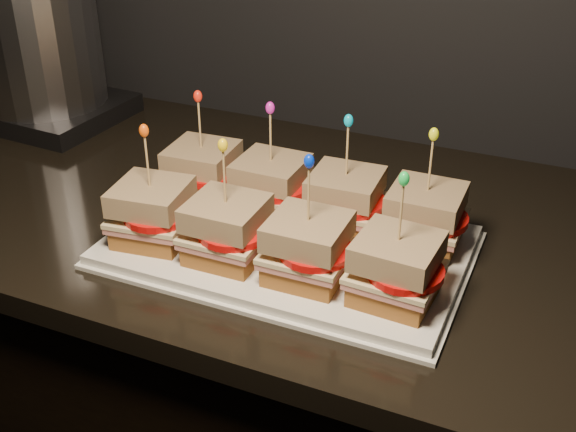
% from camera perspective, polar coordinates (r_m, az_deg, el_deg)
% --- Properties ---
extents(granite_slab, '(2.21, 0.65, 0.03)m').
position_cam_1_polar(granite_slab, '(0.99, 14.58, -3.56)').
color(granite_slab, black).
rests_on(granite_slab, cabinet).
extents(platter, '(0.45, 0.28, 0.02)m').
position_cam_1_polar(platter, '(0.95, 0.00, -2.42)').
color(platter, white).
rests_on(platter, granite_slab).
extents(platter_rim, '(0.46, 0.29, 0.01)m').
position_cam_1_polar(platter_rim, '(0.95, 0.00, -2.73)').
color(platter_rim, white).
rests_on(platter_rim, granite_slab).
extents(sandwich_0_bread_bot, '(0.09, 0.09, 0.02)m').
position_cam_1_polar(sandwich_0_bread_bot, '(1.05, -6.67, 2.17)').
color(sandwich_0_bread_bot, brown).
rests_on(sandwich_0_bread_bot, platter).
extents(sandwich_0_ham, '(0.10, 0.10, 0.01)m').
position_cam_1_polar(sandwich_0_ham, '(1.04, -6.72, 2.96)').
color(sandwich_0_ham, '#BD6F65').
rests_on(sandwich_0_ham, sandwich_0_bread_bot).
extents(sandwich_0_cheese, '(0.10, 0.10, 0.01)m').
position_cam_1_polar(sandwich_0_cheese, '(1.04, -6.74, 3.31)').
color(sandwich_0_cheese, beige).
rests_on(sandwich_0_cheese, sandwich_0_ham).
extents(sandwich_0_tomato, '(0.09, 0.09, 0.01)m').
position_cam_1_polar(sandwich_0_tomato, '(1.03, -6.35, 3.43)').
color(sandwich_0_tomato, red).
rests_on(sandwich_0_tomato, sandwich_0_cheese).
extents(sandwich_0_bread_top, '(0.09, 0.09, 0.03)m').
position_cam_1_polar(sandwich_0_bread_top, '(1.03, -6.83, 4.66)').
color(sandwich_0_bread_top, '#5C3616').
rests_on(sandwich_0_bread_top, sandwich_0_tomato).
extents(sandwich_0_pick, '(0.00, 0.00, 0.09)m').
position_cam_1_polar(sandwich_0_pick, '(1.01, -6.98, 6.98)').
color(sandwich_0_pick, tan).
rests_on(sandwich_0_pick, sandwich_0_bread_top).
extents(sandwich_0_frill, '(0.01, 0.01, 0.02)m').
position_cam_1_polar(sandwich_0_frill, '(1.00, -7.14, 9.37)').
color(sandwich_0_frill, red).
rests_on(sandwich_0_frill, sandwich_0_pick).
extents(sandwich_1_bread_bot, '(0.09, 0.09, 0.02)m').
position_cam_1_polar(sandwich_1_bread_bot, '(1.01, -1.33, 1.05)').
color(sandwich_1_bread_bot, brown).
rests_on(sandwich_1_bread_bot, platter).
extents(sandwich_1_ham, '(0.10, 0.09, 0.01)m').
position_cam_1_polar(sandwich_1_ham, '(1.00, -1.34, 1.87)').
color(sandwich_1_ham, '#BD6F65').
rests_on(sandwich_1_ham, sandwich_1_bread_bot).
extents(sandwich_1_cheese, '(0.10, 0.10, 0.01)m').
position_cam_1_polar(sandwich_1_cheese, '(1.00, -1.34, 2.22)').
color(sandwich_1_cheese, beige).
rests_on(sandwich_1_cheese, sandwich_1_ham).
extents(sandwich_1_tomato, '(0.09, 0.09, 0.01)m').
position_cam_1_polar(sandwich_1_tomato, '(0.98, -0.86, 2.33)').
color(sandwich_1_tomato, red).
rests_on(sandwich_1_tomato, sandwich_1_cheese).
extents(sandwich_1_bread_top, '(0.09, 0.09, 0.03)m').
position_cam_1_polar(sandwich_1_bread_top, '(0.98, -1.36, 3.63)').
color(sandwich_1_bread_top, '#5C3616').
rests_on(sandwich_1_bread_top, sandwich_1_tomato).
extents(sandwich_1_pick, '(0.00, 0.00, 0.09)m').
position_cam_1_polar(sandwich_1_pick, '(0.97, -1.39, 6.04)').
color(sandwich_1_pick, tan).
rests_on(sandwich_1_pick, sandwich_1_bread_top).
extents(sandwich_1_frill, '(0.01, 0.01, 0.02)m').
position_cam_1_polar(sandwich_1_frill, '(0.95, -1.42, 8.54)').
color(sandwich_1_frill, '#CE1CA9').
rests_on(sandwich_1_frill, sandwich_1_pick).
extents(sandwich_2_bread_bot, '(0.09, 0.09, 0.02)m').
position_cam_1_polar(sandwich_2_bread_bot, '(0.97, 4.46, -0.18)').
color(sandwich_2_bread_bot, brown).
rests_on(sandwich_2_bread_bot, platter).
extents(sandwich_2_ham, '(0.10, 0.10, 0.01)m').
position_cam_1_polar(sandwich_2_ham, '(0.96, 4.50, 0.66)').
color(sandwich_2_ham, '#BD6F65').
rests_on(sandwich_2_ham, sandwich_2_bread_bot).
extents(sandwich_2_cheese, '(0.10, 0.10, 0.01)m').
position_cam_1_polar(sandwich_2_cheese, '(0.96, 4.51, 1.02)').
color(sandwich_2_cheese, beige).
rests_on(sandwich_2_cheese, sandwich_2_ham).
extents(sandwich_2_tomato, '(0.09, 0.09, 0.01)m').
position_cam_1_polar(sandwich_2_tomato, '(0.95, 5.09, 1.12)').
color(sandwich_2_tomato, red).
rests_on(sandwich_2_tomato, sandwich_2_cheese).
extents(sandwich_2_bread_top, '(0.09, 0.09, 0.03)m').
position_cam_1_polar(sandwich_2_bread_top, '(0.95, 4.58, 2.47)').
color(sandwich_2_bread_top, '#5C3616').
rests_on(sandwich_2_bread_top, sandwich_2_tomato).
extents(sandwich_2_pick, '(0.00, 0.00, 0.09)m').
position_cam_1_polar(sandwich_2_pick, '(0.93, 4.69, 4.95)').
color(sandwich_2_pick, tan).
rests_on(sandwich_2_pick, sandwich_2_bread_top).
extents(sandwich_2_frill, '(0.01, 0.01, 0.02)m').
position_cam_1_polar(sandwich_2_frill, '(0.91, 4.80, 7.53)').
color(sandwich_2_frill, '#03A3C8').
rests_on(sandwich_2_frill, sandwich_2_pick).
extents(sandwich_3_bread_bot, '(0.09, 0.09, 0.02)m').
position_cam_1_polar(sandwich_3_bread_bot, '(0.95, 10.61, -1.48)').
color(sandwich_3_bread_bot, brown).
rests_on(sandwich_3_bread_bot, platter).
extents(sandwich_3_ham, '(0.10, 0.09, 0.01)m').
position_cam_1_polar(sandwich_3_ham, '(0.94, 10.70, -0.63)').
color(sandwich_3_ham, '#BD6F65').
rests_on(sandwich_3_ham, sandwich_3_bread_bot).
extents(sandwich_3_cheese, '(0.10, 0.10, 0.01)m').
position_cam_1_polar(sandwich_3_cheese, '(0.94, 10.74, -0.26)').
color(sandwich_3_cheese, beige).
rests_on(sandwich_3_cheese, sandwich_3_ham).
extents(sandwich_3_tomato, '(0.09, 0.09, 0.01)m').
position_cam_1_polar(sandwich_3_tomato, '(0.93, 11.41, -0.18)').
color(sandwich_3_tomato, red).
rests_on(sandwich_3_tomato, sandwich_3_cheese).
extents(sandwich_3_bread_top, '(0.09, 0.09, 0.03)m').
position_cam_1_polar(sandwich_3_bread_top, '(0.92, 10.90, 1.20)').
color(sandwich_3_bread_top, '#5C3616').
rests_on(sandwich_3_bread_top, sandwich_3_tomato).
extents(sandwich_3_pick, '(0.00, 0.00, 0.09)m').
position_cam_1_polar(sandwich_3_pick, '(0.90, 11.17, 3.73)').
color(sandwich_3_pick, tan).
rests_on(sandwich_3_pick, sandwich_3_bread_top).
extents(sandwich_3_frill, '(0.01, 0.01, 0.02)m').
position_cam_1_polar(sandwich_3_frill, '(0.88, 11.45, 6.35)').
color(sandwich_3_frill, yellow).
rests_on(sandwich_3_frill, sandwich_3_pick).
extents(sandwich_4_bread_bot, '(0.10, 0.10, 0.02)m').
position_cam_1_polar(sandwich_4_bread_bot, '(0.96, -10.50, -1.12)').
color(sandwich_4_bread_bot, brown).
rests_on(sandwich_4_bread_bot, platter).
extents(sandwich_4_ham, '(0.11, 0.10, 0.01)m').
position_cam_1_polar(sandwich_4_ham, '(0.95, -10.59, -0.28)').
color(sandwich_4_ham, '#BD6F65').
rests_on(sandwich_4_ham, sandwich_4_bread_bot).
extents(sandwich_4_cheese, '(0.11, 0.11, 0.01)m').
position_cam_1_polar(sandwich_4_cheese, '(0.95, -10.63, 0.08)').
color(sandwich_4_cheese, beige).
rests_on(sandwich_4_cheese, sandwich_4_ham).
extents(sandwich_4_tomato, '(0.09, 0.09, 0.01)m').
position_cam_1_polar(sandwich_4_tomato, '(0.93, -10.26, 0.17)').
color(sandwich_4_tomato, red).
rests_on(sandwich_4_tomato, sandwich_4_cheese).
extents(sandwich_4_bread_top, '(0.10, 0.10, 0.03)m').
position_cam_1_polar(sandwich_4_bread_top, '(0.93, -10.78, 1.54)').
color(sandwich_4_bread_top, '#5C3616').
rests_on(sandwich_4_bread_top, sandwich_4_tomato).
extents(sandwich_4_pick, '(0.00, 0.00, 0.09)m').
position_cam_1_polar(sandwich_4_pick, '(0.91, -11.04, 4.04)').
color(sandwich_4_pick, tan).
rests_on(sandwich_4_pick, sandwich_4_bread_top).
extents(sandwich_4_frill, '(0.01, 0.01, 0.02)m').
position_cam_1_polar(sandwich_4_frill, '(0.89, -11.32, 6.64)').
color(sandwich_4_frill, '#E94F0A').
rests_on(sandwich_4_frill, sandwich_4_pick).
extents(sandwich_5_bread_bot, '(0.09, 0.09, 0.02)m').
position_cam_1_polar(sandwich_5_bread_bot, '(0.91, -4.78, -2.54)').
color(sandwich_5_bread_bot, brown).
rests_on(sandwich_5_bread_bot, platter).
extents(sandwich_5_ham, '(0.10, 0.09, 0.01)m').
position_cam_1_polar(sandwich_5_ham, '(0.90, -4.83, -1.67)').
color(sandwich_5_ham, '#BD6F65').
rests_on(sandwich_5_ham, sandwich_5_bread_bot).
extents(sandwich_5_cheese, '(0.10, 0.10, 0.01)m').
position_cam_1_polar(sandwich_5_cheese, '(0.90, -4.84, -1.28)').
color(sandwich_5_cheese, beige).
rests_on(sandwich_5_cheese, sandwich_5_ham).
extents(sandwich_5_tomato, '(0.09, 0.09, 0.01)m').
position_cam_1_polar(sandwich_5_tomato, '(0.88, -4.36, -1.21)').
color(sandwich_5_tomato, red).
rests_on(sandwich_5_tomato, sandwich_5_cheese).
extents(sandwich_5_bread_top, '(0.09, 0.09, 0.03)m').
position_cam_1_polar(sandwich_5_bread_top, '(0.88, -4.92, 0.23)').
color(sandwich_5_bread_top, '#5C3616').
rests_on(sandwich_5_bread_top, sandwich_5_tomato).
extents(sandwich_5_pick, '(0.00, 0.00, 0.09)m').
position_cam_1_polar(sandwich_5_pick, '(0.86, -5.05, 2.86)').
color(sandwich_5_pick, tan).
rests_on(sandwich_5_pick, sandwich_5_bread_top).
extents(sandwich_5_frill, '(0.01, 0.01, 0.02)m').
position_cam_1_polar(sandwich_5_frill, '(0.84, -5.18, 5.60)').
color(sandwich_5_frill, yellow).
rests_on(sandwich_5_frill, sandwich_5_pick).
extents(sandwich_6_bread_bot, '(0.09, 0.09, 0.02)m').
position_cam_1_polar(sandwich_6_bread_bot, '(0.87, 1.54, -4.07)').
color(sandwich_6_bread_bot, brown).
rests_on(sandwich_6_bread_bot, platter).
extents(sandwich_6_ham, '(0.10, 0.09, 0.01)m').
position_cam_1_polar(sandwich_6_ham, '(0.86, 1.56, -3.18)').
color(sandwich_6_ham, '#BD6F65').
rests_on(sandwich_6_ham, sandwich_6_bread_bot).
extents(sandwich_6_cheese, '(0.10, 0.10, 0.01)m').
position_cam_1_polar(sandwich_6_cheese, '(0.86, 1.56, -2.78)').
color(sandwich_6_cheese, beige).
rests_on(sandwich_6_cheese, sandwich_6_ham).
extents(sandwich_6_tomato, '(0.09, 0.09, 0.01)m').
position_cam_1_polar(sandwich_6_tomato, '(0.84, 2.17, -2.73)').
color(sandwich_6_tomato, red).
rests_on(sandwich_6_tomato, sandwich_6_cheese).
extents(sandwich_6_bread_top, '(0.09, 0.09, 0.03)m').
position_cam_1_polar(sandwich_6_bread_top, '(0.84, 1.59, -1.22)').
color(sandwich_6_bread_top, '#5C3616').
rests_on(sandwich_6_bread_top, sandwich_6_tomato).
extents(sandwich_6_pick, '(0.00, 0.00, 0.09)m').
position_cam_1_polar(sandwich_6_pick, '(0.82, 1.63, 1.50)').
color(sandwich_6_pick, tan).
rests_on(sandwich_6_pick, sandwich_6_bread_top).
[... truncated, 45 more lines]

